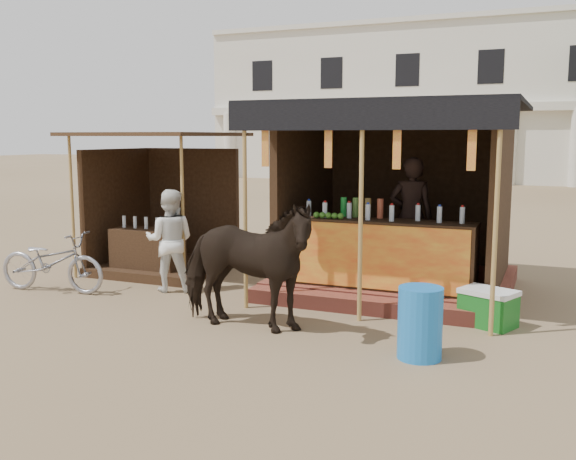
# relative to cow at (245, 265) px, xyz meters

# --- Properties ---
(ground) EXTENTS (120.00, 120.00, 0.00)m
(ground) POSITION_rel_cow_xyz_m (0.16, -0.65, -0.79)
(ground) COLOR #846B4C
(ground) RESTS_ON ground
(main_stall) EXTENTS (3.60, 3.61, 2.78)m
(main_stall) POSITION_rel_cow_xyz_m (1.17, 2.71, 0.24)
(main_stall) COLOR brown
(main_stall) RESTS_ON ground
(secondary_stall) EXTENTS (2.40, 2.40, 2.38)m
(secondary_stall) POSITION_rel_cow_xyz_m (-3.01, 2.58, 0.06)
(secondary_stall) COLOR #3B2515
(secondary_stall) RESTS_ON ground
(cow) EXTENTS (1.88, 0.86, 1.59)m
(cow) POSITION_rel_cow_xyz_m (0.00, 0.00, 0.00)
(cow) COLOR black
(cow) RESTS_ON ground
(motorbike) EXTENTS (1.79, 0.81, 0.91)m
(motorbike) POSITION_rel_cow_xyz_m (-3.53, 0.60, -0.34)
(motorbike) COLOR #95959D
(motorbike) RESTS_ON ground
(bystander) EXTENTS (0.90, 0.81, 1.54)m
(bystander) POSITION_rel_cow_xyz_m (-1.93, 1.35, -0.02)
(bystander) COLOR white
(bystander) RESTS_ON ground
(blue_barrel) EXTENTS (0.47, 0.47, 0.76)m
(blue_barrel) POSITION_rel_cow_xyz_m (2.14, -0.19, -0.41)
(blue_barrel) COLOR blue
(blue_barrel) RESTS_ON ground
(cooler) EXTENTS (0.76, 0.66, 0.46)m
(cooler) POSITION_rel_cow_xyz_m (2.69, 1.30, -0.56)
(cooler) COLOR #17691E
(cooler) RESTS_ON ground
(background_building) EXTENTS (26.00, 7.45, 8.18)m
(background_building) POSITION_rel_cow_xyz_m (-1.84, 29.29, 3.19)
(background_building) COLOR silver
(background_building) RESTS_ON ground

